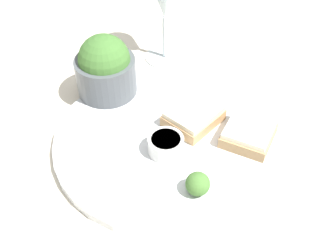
% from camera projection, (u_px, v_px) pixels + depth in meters
% --- Properties ---
extents(ground_plane, '(4.00, 4.00, 0.00)m').
position_uv_depth(ground_plane, '(168.00, 142.00, 0.64)').
color(ground_plane, beige).
extents(dinner_plate, '(0.34, 0.34, 0.01)m').
position_uv_depth(dinner_plate, '(168.00, 139.00, 0.64)').
color(dinner_plate, silver).
rests_on(dinner_plate, ground_plane).
extents(salad_bowl, '(0.10, 0.10, 0.10)m').
position_uv_depth(salad_bowl, '(105.00, 68.00, 0.68)').
color(salad_bowl, '#4C5156').
rests_on(salad_bowl, dinner_plate).
extents(sauce_ramekin, '(0.05, 0.05, 0.03)m').
position_uv_depth(sauce_ramekin, '(166.00, 144.00, 0.60)').
color(sauce_ramekin, white).
rests_on(sauce_ramekin, dinner_plate).
extents(cheese_toast_near, '(0.10, 0.09, 0.03)m').
position_uv_depth(cheese_toast_near, '(193.00, 116.00, 0.64)').
color(cheese_toast_near, tan).
rests_on(cheese_toast_near, dinner_plate).
extents(cheese_toast_far, '(0.07, 0.07, 0.03)m').
position_uv_depth(cheese_toast_far, '(249.00, 133.00, 0.62)').
color(cheese_toast_far, tan).
rests_on(cheese_toast_far, dinner_plate).
extents(garnish, '(0.03, 0.03, 0.03)m').
position_uv_depth(garnish, '(198.00, 184.00, 0.54)').
color(garnish, '#477533').
rests_on(garnish, dinner_plate).
extents(napkin, '(0.15, 0.15, 0.01)m').
position_uv_depth(napkin, '(274.00, 65.00, 0.78)').
color(napkin, white).
rests_on(napkin, ground_plane).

